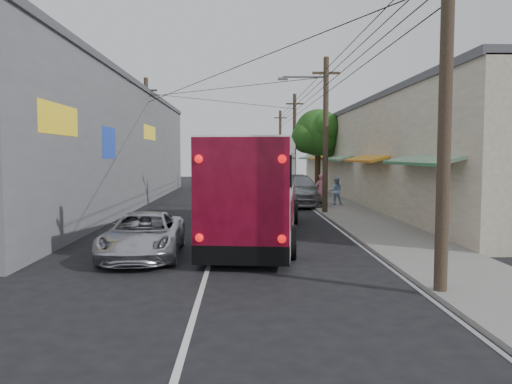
# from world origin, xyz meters

# --- Properties ---
(ground) EXTENTS (120.00, 120.00, 0.00)m
(ground) POSITION_xyz_m (0.00, 0.00, 0.00)
(ground) COLOR black
(ground) RESTS_ON ground
(sidewalk) EXTENTS (3.00, 80.00, 0.12)m
(sidewalk) POSITION_xyz_m (6.50, 20.00, 0.06)
(sidewalk) COLOR slate
(sidewalk) RESTS_ON ground
(building_right) EXTENTS (7.09, 40.00, 6.25)m
(building_right) POSITION_xyz_m (10.99, 22.00, 3.15)
(building_right) COLOR beige
(building_right) RESTS_ON ground
(building_left) EXTENTS (7.20, 36.00, 7.25)m
(building_left) POSITION_xyz_m (-8.50, 18.00, 3.65)
(building_left) COLOR slate
(building_left) RESTS_ON ground
(utility_poles) EXTENTS (11.80, 45.28, 8.00)m
(utility_poles) POSITION_xyz_m (3.13, 20.33, 4.13)
(utility_poles) COLOR #473828
(utility_poles) RESTS_ON ground
(street_tree) EXTENTS (4.40, 4.00, 6.60)m
(street_tree) POSITION_xyz_m (6.87, 26.02, 4.67)
(street_tree) COLOR #3F2B19
(street_tree) RESTS_ON ground
(coach_bus) EXTENTS (3.99, 12.53, 3.55)m
(coach_bus) POSITION_xyz_m (1.61, 6.37, 1.84)
(coach_bus) COLOR white
(coach_bus) RESTS_ON ground
(jeepney) EXTENTS (2.39, 4.83, 1.32)m
(jeepney) POSITION_xyz_m (-2.02, 2.36, 0.66)
(jeepney) COLOR silver
(jeepney) RESTS_ON ground
(parked_suv) EXTENTS (3.12, 6.51, 1.83)m
(parked_suv) POSITION_xyz_m (4.29, 18.00, 0.91)
(parked_suv) COLOR gray
(parked_suv) RESTS_ON ground
(parked_car_mid) EXTENTS (1.78, 4.14, 1.39)m
(parked_car_mid) POSITION_xyz_m (3.80, 22.68, 0.70)
(parked_car_mid) COLOR #222327
(parked_car_mid) RESTS_ON ground
(parked_car_far) EXTENTS (1.85, 4.00, 1.27)m
(parked_car_far) POSITION_xyz_m (3.80, 27.00, 0.63)
(parked_car_far) COLOR black
(parked_car_far) RESTS_ON ground
(pedestrian_near) EXTENTS (0.79, 0.64, 1.89)m
(pedestrian_near) POSITION_xyz_m (5.40, 15.53, 1.06)
(pedestrian_near) COLOR #D3708C
(pedestrian_near) RESTS_ON sidewalk
(pedestrian_far) EXTENTS (0.88, 0.73, 1.62)m
(pedestrian_far) POSITION_xyz_m (6.52, 16.93, 0.93)
(pedestrian_far) COLOR #99B3DF
(pedestrian_far) RESTS_ON sidewalk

